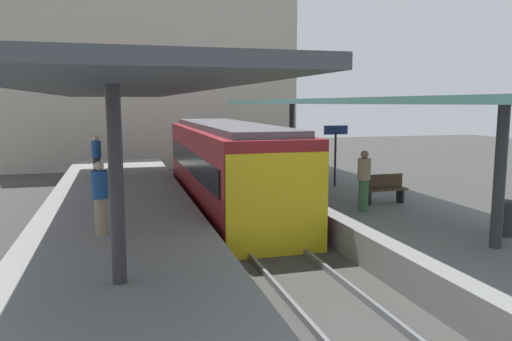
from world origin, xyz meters
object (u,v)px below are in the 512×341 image
object	(u,v)px
commuter_train	(228,168)
platform_bench	(383,188)
litter_bin	(505,218)
passenger_near_bench	(364,180)
platform_sign	(336,142)
passenger_mid_platform	(100,197)
passenger_far_end	(97,157)

from	to	relation	value
commuter_train	platform_bench	distance (m)	5.54
litter_bin	passenger_near_bench	distance (m)	3.73
platform_bench	passenger_near_bench	xyz separation A→B (m)	(-1.14, -0.89, 0.42)
commuter_train	passenger_near_bench	xyz separation A→B (m)	(2.79, -4.79, 0.16)
platform_sign	passenger_mid_platform	xyz separation A→B (m)	(-7.96, -4.62, -0.74)
litter_bin	passenger_far_end	world-z (taller)	passenger_far_end
platform_bench	passenger_mid_platform	xyz separation A→B (m)	(-8.12, -1.51, 0.42)
commuter_train	passenger_far_end	xyz separation A→B (m)	(-4.58, 3.13, 0.19)
passenger_mid_platform	commuter_train	bearing A→B (deg)	52.26
passenger_near_bench	passenger_mid_platform	world-z (taller)	same
commuter_train	passenger_far_end	distance (m)	5.55
platform_bench	platform_sign	world-z (taller)	platform_sign
passenger_far_end	passenger_near_bench	bearing A→B (deg)	-47.02
passenger_far_end	passenger_mid_platform	bearing A→B (deg)	-87.33
commuter_train	passenger_mid_platform	xyz separation A→B (m)	(-4.19, -5.41, 0.16)
platform_bench	passenger_mid_platform	bearing A→B (deg)	-169.44
litter_bin	passenger_mid_platform	distance (m)	9.26
litter_bin	passenger_mid_platform	bearing A→B (deg)	164.04
platform_bench	platform_sign	distance (m)	3.32
passenger_near_bench	commuter_train	bearing A→B (deg)	120.26
passenger_mid_platform	passenger_far_end	xyz separation A→B (m)	(-0.40, 8.54, 0.03)
commuter_train	platform_bench	xyz separation A→B (m)	(3.93, -3.90, -0.26)
litter_bin	commuter_train	bearing A→B (deg)	120.60
passenger_near_bench	platform_bench	bearing A→B (deg)	38.15
platform_bench	passenger_mid_platform	size ratio (longest dim) A/B	0.82
platform_bench	commuter_train	bearing A→B (deg)	135.26
platform_bench	platform_sign	bearing A→B (deg)	92.87
commuter_train	litter_bin	bearing A→B (deg)	-59.40
platform_sign	litter_bin	bearing A→B (deg)	-82.62
platform_sign	litter_bin	world-z (taller)	platform_sign
passenger_mid_platform	passenger_near_bench	bearing A→B (deg)	5.08
passenger_mid_platform	platform_bench	bearing A→B (deg)	10.56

